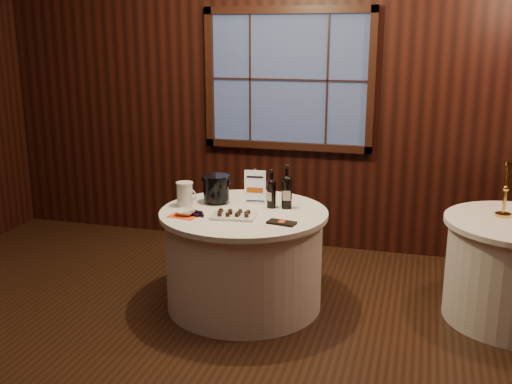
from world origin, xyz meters
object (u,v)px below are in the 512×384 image
(main_table, at_px, (244,258))
(chocolate_plate, at_px, (234,215))
(glass_pitcher, at_px, (185,194))
(cracker_bowl, at_px, (186,212))
(ice_bucket, at_px, (216,188))
(port_bottle_left, at_px, (271,191))
(port_bottle_right, at_px, (287,190))
(brass_candlestick, at_px, (505,197))
(grape_bunch, at_px, (199,213))
(chocolate_box, at_px, (282,223))
(sign_stand, at_px, (255,191))

(main_table, xyz_separation_m, chocolate_plate, (-0.02, -0.18, 0.40))
(glass_pitcher, xyz_separation_m, cracker_bowl, (0.10, -0.23, -0.07))
(cracker_bowl, bearing_deg, ice_bucket, 74.18)
(port_bottle_left, xyz_separation_m, port_bottle_right, (0.12, 0.02, 0.02))
(brass_candlestick, bearing_deg, port_bottle_right, -171.77)
(port_bottle_left, height_order, glass_pitcher, port_bottle_left)
(chocolate_plate, height_order, grape_bunch, chocolate_plate)
(port_bottle_right, distance_m, grape_bunch, 0.70)
(ice_bucket, height_order, grape_bunch, ice_bucket)
(cracker_bowl, bearing_deg, main_table, 31.24)
(port_bottle_right, bearing_deg, glass_pitcher, 179.78)
(port_bottle_right, height_order, glass_pitcher, port_bottle_right)
(main_table, height_order, brass_candlestick, brass_candlestick)
(port_bottle_left, distance_m, chocolate_box, 0.43)
(main_table, height_order, chocolate_plate, chocolate_plate)
(port_bottle_right, xyz_separation_m, chocolate_box, (0.06, -0.39, -0.14))
(sign_stand, bearing_deg, port_bottle_right, -23.05)
(chocolate_plate, relative_size, glass_pitcher, 1.82)
(sign_stand, xyz_separation_m, grape_bunch, (-0.30, -0.46, -0.07))
(sign_stand, distance_m, ice_bucket, 0.31)
(main_table, relative_size, glass_pitcher, 6.73)
(port_bottle_left, relative_size, brass_candlestick, 0.72)
(port_bottle_left, xyz_separation_m, chocolate_box, (0.17, -0.38, -0.12))
(port_bottle_left, bearing_deg, ice_bucket, -159.06)
(port_bottle_left, distance_m, port_bottle_right, 0.12)
(sign_stand, height_order, chocolate_plate, sign_stand)
(chocolate_box, xyz_separation_m, cracker_bowl, (-0.73, 0.01, 0.01))
(ice_bucket, bearing_deg, chocolate_plate, -52.82)
(ice_bucket, bearing_deg, port_bottle_right, 0.74)
(port_bottle_right, bearing_deg, sign_stand, 151.05)
(grape_bunch, bearing_deg, sign_stand, 56.62)
(main_table, xyz_separation_m, grape_bunch, (-0.28, -0.21, 0.40))
(port_bottle_left, distance_m, brass_candlestick, 1.72)
(chocolate_plate, xyz_separation_m, grape_bunch, (-0.26, -0.03, 0.00))
(glass_pitcher, bearing_deg, main_table, 16.16)
(grape_bunch, distance_m, brass_candlestick, 2.24)
(chocolate_plate, height_order, chocolate_box, chocolate_plate)
(glass_pitcher, bearing_deg, cracker_bowl, -51.17)
(main_table, xyz_separation_m, port_bottle_right, (0.30, 0.16, 0.53))
(sign_stand, xyz_separation_m, port_bottle_right, (0.28, -0.09, 0.05))
(chocolate_box, relative_size, glass_pitcher, 1.05)
(main_table, distance_m, ice_bucket, 0.59)
(main_table, xyz_separation_m, sign_stand, (0.02, 0.24, 0.48))
(main_table, height_order, ice_bucket, ice_bucket)
(ice_bucket, distance_m, glass_pitcher, 0.25)
(main_table, distance_m, brass_candlestick, 1.99)
(main_table, xyz_separation_m, port_bottle_left, (0.18, 0.14, 0.51))
(chocolate_box, relative_size, cracker_bowl, 1.38)
(sign_stand, distance_m, chocolate_plate, 0.43)
(glass_pitcher, bearing_deg, port_bottle_left, 28.23)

